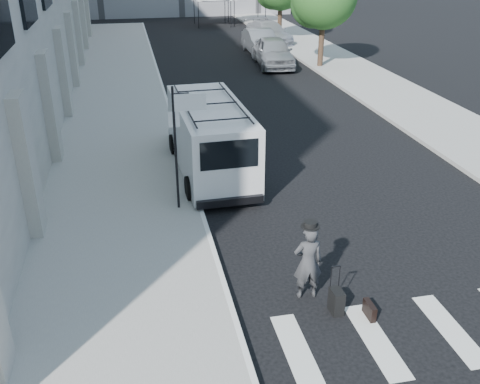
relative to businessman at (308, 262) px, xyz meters
name	(u,v)px	position (x,y,z in m)	size (l,w,h in m)	color
ground	(300,261)	(0.29, 1.34, -0.87)	(120.00, 120.00, 0.00)	black
sidewalk_left	(118,95)	(-3.96, 17.34, -0.79)	(4.50, 48.00, 0.15)	gray
sidewalk_right	(342,66)	(9.29, 21.34, -0.79)	(4.00, 56.00, 0.15)	gray
sign_pole	(183,123)	(-2.07, 4.54, 1.78)	(1.03, 0.07, 3.50)	black
businessman	(308,262)	(0.00, 0.00, 0.00)	(0.63, 0.42, 1.74)	#313234
briefcase	(369,310)	(1.05, -0.96, -0.70)	(0.12, 0.44, 0.34)	black
suitcase	(336,301)	(0.43, -0.66, -0.59)	(0.24, 0.38, 1.04)	black
cargo_van	(209,137)	(-0.97, 7.26, 0.35)	(2.38, 6.31, 2.35)	silver
parked_car_a	(273,52)	(5.29, 22.40, -0.01)	(2.02, 5.02, 1.71)	gray
parked_car_b	(260,42)	(5.42, 26.25, -0.08)	(1.67, 4.78, 1.57)	slate
parked_car_c	(268,32)	(6.95, 29.94, -0.09)	(2.18, 5.37, 1.56)	#ABADB3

